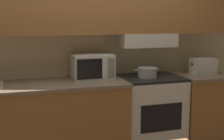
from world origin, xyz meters
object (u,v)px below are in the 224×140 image
object	(u,v)px
stove_range	(150,115)
cooking_pot	(147,72)
microwave	(92,66)
toaster	(203,66)

from	to	relation	value
stove_range	cooking_pot	world-z (taller)	cooking_pot
cooking_pot	microwave	bearing A→B (deg)	167.91
microwave	toaster	bearing A→B (deg)	-4.05
stove_range	toaster	bearing A→B (deg)	-0.52
cooking_pot	microwave	size ratio (longest dim) A/B	0.69
toaster	stove_range	bearing A→B (deg)	179.48
microwave	toaster	xyz separation A→B (m)	(1.40, -0.10, -0.04)
stove_range	toaster	size ratio (longest dim) A/B	2.92
stove_range	cooking_pot	distance (m)	0.54
cooking_pot	microwave	world-z (taller)	microwave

